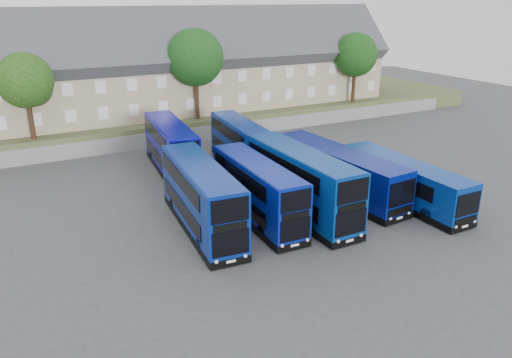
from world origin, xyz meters
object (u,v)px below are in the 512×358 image
object	(u,v)px
tree_east	(356,56)
tree_far	(359,46)
coach_east_a	(338,173)
tree_west	(27,82)
dd_front_mid	(258,192)
tree_mid	(196,60)
dd_front_left	(201,199)

from	to	relation	value
tree_east	tree_far	world-z (taller)	tree_far
coach_east_a	tree_west	xyz separation A→B (m)	(-19.15, 19.64, 5.36)
dd_front_mid	tree_west	xyz separation A→B (m)	(-11.65, 20.96, 5.10)
tree_west	tree_far	distance (m)	42.58
coach_east_a	tree_mid	bearing A→B (deg)	94.64
tree_east	dd_front_mid	bearing A→B (deg)	-139.29
tree_far	coach_east_a	bearing A→B (deg)	-130.63
coach_east_a	tree_east	xyz separation A→B (m)	(16.85, 19.64, 5.70)
tree_east	coach_east_a	bearing A→B (deg)	-130.64
dd_front_mid	tree_mid	world-z (taller)	tree_mid
dd_front_left	tree_west	xyz separation A→B (m)	(-7.83, 20.56, 4.95)
coach_east_a	tree_east	world-z (taller)	tree_east
tree_west	tree_mid	distance (m)	16.04
tree_west	tree_far	size ratio (longest dim) A/B	0.88
tree_west	tree_east	size ratio (longest dim) A/B	0.94
dd_front_left	tree_east	distance (m)	35.28
tree_west	tree_mid	world-z (taller)	tree_mid
dd_front_left	tree_mid	bearing A→B (deg)	73.83
coach_east_a	tree_east	bearing A→B (deg)	45.12
coach_east_a	tree_east	size ratio (longest dim) A/B	1.56
tree_mid	tree_far	world-z (taller)	tree_mid
dd_front_left	dd_front_mid	world-z (taller)	dd_front_left
coach_east_a	tree_west	size ratio (longest dim) A/B	1.67
coach_east_a	tree_far	size ratio (longest dim) A/B	1.47
tree_mid	dd_front_mid	bearing A→B (deg)	-101.47
dd_front_left	tree_west	world-z (taller)	tree_west
dd_front_left	tree_far	xyz separation A→B (m)	(34.17, 27.56, 5.63)
tree_far	dd_front_left	bearing A→B (deg)	-141.11
dd_front_left	dd_front_mid	size ratio (longest dim) A/B	1.08
coach_east_a	tree_mid	distance (m)	21.36
tree_mid	tree_far	xyz separation A→B (m)	(26.00, 6.50, -0.34)
tree_east	dd_front_left	bearing A→B (deg)	-143.88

